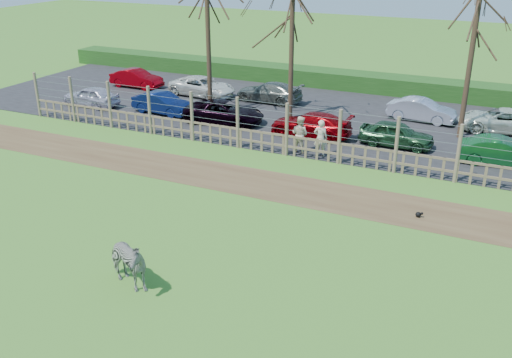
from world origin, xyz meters
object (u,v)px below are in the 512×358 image
at_px(car_1, 163,103).
at_px(car_9, 269,92).
at_px(car_0, 91,96).
at_px(zebra, 125,263).
at_px(car_7, 137,78).
at_px(car_12, 502,120).
at_px(car_4, 397,134).
at_px(crow, 419,215).
at_px(visitor_a, 321,138).
at_px(car_8, 202,86).
at_px(car_2, 224,112).
at_px(tree_mid, 292,30).
at_px(car_5, 502,152).
at_px(visitor_b, 300,134).
at_px(car_3, 311,125).
at_px(tree_left, 207,13).
at_px(tree_right, 475,32).
at_px(car_11, 422,110).

distance_m(car_1, car_9, 6.61).
bearing_deg(car_0, zebra, 43.73).
distance_m(car_7, car_12, 22.74).
bearing_deg(car_4, crow, -160.77).
bearing_deg(car_4, car_9, 62.25).
relative_size(visitor_a, car_0, 0.49).
bearing_deg(car_12, car_8, -97.18).
height_order(visitor_a, car_7, visitor_a).
relative_size(zebra, car_9, 0.45).
xyz_separation_m(visitor_a, car_8, (-10.30, 7.16, -0.26)).
bearing_deg(car_1, car_2, -85.44).
height_order(tree_mid, car_12, tree_mid).
xyz_separation_m(visitor_a, car_7, (-15.41, 7.26, -0.26)).
relative_size(car_4, car_5, 0.97).
xyz_separation_m(tree_mid, visitor_b, (2.42, -4.88, -3.96)).
bearing_deg(car_2, car_5, -97.56).
relative_size(visitor_b, car_0, 0.49).
xyz_separation_m(car_3, car_5, (8.97, -0.20, 0.00)).
xyz_separation_m(car_4, car_8, (-13.19, 4.35, 0.00)).
relative_size(tree_left, visitor_b, 4.57).
distance_m(tree_left, car_1, 5.67).
bearing_deg(car_0, car_4, 92.82).
distance_m(tree_right, car_12, 5.27).
distance_m(car_3, car_5, 8.97).
bearing_deg(car_11, car_8, 97.16).
bearing_deg(visitor_b, tree_right, -126.90).
height_order(car_0, car_1, same).
xyz_separation_m(zebra, car_1, (-8.80, 15.22, -0.15)).
bearing_deg(tree_left, crow, -32.38).
height_order(visitor_b, car_1, visitor_b).
bearing_deg(crow, car_0, 161.82).
distance_m(car_3, car_12, 9.93).
height_order(car_2, car_3, same).
bearing_deg(tree_right, car_7, 175.20).
relative_size(crow, car_3, 0.07).
xyz_separation_m(tree_right, car_5, (2.08, -3.18, -4.60)).
height_order(tree_right, car_0, tree_right).
bearing_deg(car_7, car_0, -175.86).
height_order(tree_right, car_9, tree_right).
height_order(tree_right, visitor_a, tree_right).
relative_size(tree_left, car_5, 2.16).
bearing_deg(car_0, car_12, 103.84).
bearing_deg(car_12, tree_mid, -85.55).
bearing_deg(car_5, visitor_a, 101.84).
xyz_separation_m(crow, car_4, (-2.38, 7.20, 0.53)).
xyz_separation_m(visitor_b, car_5, (8.66, 2.21, -0.26)).
xyz_separation_m(tree_left, car_5, (15.58, -1.68, -4.98)).
height_order(visitor_a, car_0, visitor_a).
distance_m(visitor_a, car_11, 8.23).
bearing_deg(visitor_b, car_1, -2.07).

